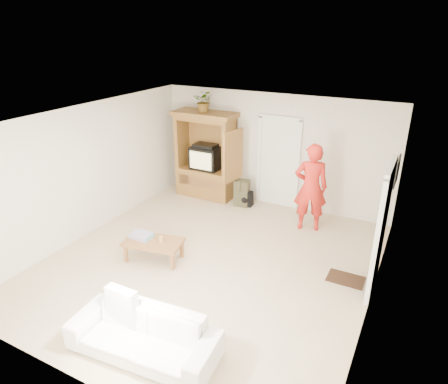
# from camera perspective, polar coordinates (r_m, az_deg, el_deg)

# --- Properties ---
(floor) EXTENTS (6.00, 6.00, 0.00)m
(floor) POSITION_cam_1_polar(r_m,az_deg,el_deg) (7.34, -2.07, -9.96)
(floor) COLOR tan
(floor) RESTS_ON ground
(ceiling) EXTENTS (6.00, 6.00, 0.00)m
(ceiling) POSITION_cam_1_polar(r_m,az_deg,el_deg) (6.33, -2.41, 10.26)
(ceiling) COLOR white
(ceiling) RESTS_ON floor
(wall_back) EXTENTS (5.50, 0.00, 5.50)m
(wall_back) POSITION_cam_1_polar(r_m,az_deg,el_deg) (9.29, 7.02, 5.92)
(wall_back) COLOR silver
(wall_back) RESTS_ON floor
(wall_front) EXTENTS (5.50, 0.00, 5.50)m
(wall_front) POSITION_cam_1_polar(r_m,az_deg,el_deg) (4.71, -21.14, -13.51)
(wall_front) COLOR silver
(wall_front) RESTS_ON floor
(wall_left) EXTENTS (0.00, 6.00, 6.00)m
(wall_left) POSITION_cam_1_polar(r_m,az_deg,el_deg) (8.36, -18.85, 2.90)
(wall_left) COLOR silver
(wall_left) RESTS_ON floor
(wall_right) EXTENTS (0.00, 6.00, 6.00)m
(wall_right) POSITION_cam_1_polar(r_m,az_deg,el_deg) (5.99, 21.40, -5.42)
(wall_right) COLOR silver
(wall_right) RESTS_ON floor
(armoire) EXTENTS (1.82, 1.14, 2.10)m
(armoire) POSITION_cam_1_polar(r_m,az_deg,el_deg) (9.76, -2.49, 4.50)
(armoire) COLOR olive
(armoire) RESTS_ON floor
(door_back) EXTENTS (0.85, 0.05, 2.04)m
(door_back) POSITION_cam_1_polar(r_m,az_deg,el_deg) (9.30, 7.74, 4.09)
(door_back) COLOR white
(door_back) RESTS_ON floor
(doorway_right) EXTENTS (0.05, 0.90, 2.04)m
(doorway_right) POSITION_cam_1_polar(r_m,az_deg,el_deg) (6.65, 21.54, -5.29)
(doorway_right) COLOR black
(doorway_right) RESTS_ON floor
(framed_picture) EXTENTS (0.03, 0.60, 0.48)m
(framed_picture) POSITION_cam_1_polar(r_m,az_deg,el_deg) (7.63, 23.49, 2.76)
(framed_picture) COLOR black
(framed_picture) RESTS_ON wall_right
(doormat) EXTENTS (0.60, 0.40, 0.02)m
(doormat) POSITION_cam_1_polar(r_m,az_deg,el_deg) (7.19, 16.97, -11.78)
(doormat) COLOR #382316
(doormat) RESTS_ON floor
(plant) EXTENTS (0.52, 0.48, 0.50)m
(plant) POSITION_cam_1_polar(r_m,az_deg,el_deg) (9.40, -2.87, 12.83)
(plant) COLOR #4C7238
(plant) RESTS_ON armoire
(man) EXTENTS (0.78, 0.65, 1.85)m
(man) POSITION_cam_1_polar(r_m,az_deg,el_deg) (8.27, 12.28, 0.64)
(man) COLOR red
(man) RESTS_ON floor
(sofa) EXTENTS (2.02, 0.93, 0.57)m
(sofa) POSITION_cam_1_polar(r_m,az_deg,el_deg) (5.55, -11.46, -19.38)
(sofa) COLOR white
(sofa) RESTS_ON floor
(coffee_table) EXTENTS (1.13, 0.76, 0.39)m
(coffee_table) POSITION_cam_1_polar(r_m,az_deg,el_deg) (7.35, -10.05, -7.22)
(coffee_table) COLOR #946233
(coffee_table) RESTS_ON floor
(towel) EXTENTS (0.38, 0.28, 0.08)m
(towel) POSITION_cam_1_polar(r_m,az_deg,el_deg) (7.46, -11.73, -6.10)
(towel) COLOR #EB4E89
(towel) RESTS_ON coffee_table
(candle) EXTENTS (0.08, 0.08, 0.10)m
(candle) POSITION_cam_1_polar(r_m,az_deg,el_deg) (7.26, -8.98, -6.65)
(candle) COLOR tan
(candle) RESTS_ON coffee_table
(backpack_black) EXTENTS (0.31, 0.19, 0.37)m
(backpack_black) POSITION_cam_1_polar(r_m,az_deg,el_deg) (9.42, 3.21, -0.95)
(backpack_black) COLOR black
(backpack_black) RESTS_ON floor
(backpack_olive) EXTENTS (0.37, 0.29, 0.64)m
(backpack_olive) POSITION_cam_1_polar(r_m,az_deg,el_deg) (9.38, 2.55, -0.13)
(backpack_olive) COLOR #47442B
(backpack_olive) RESTS_ON floor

